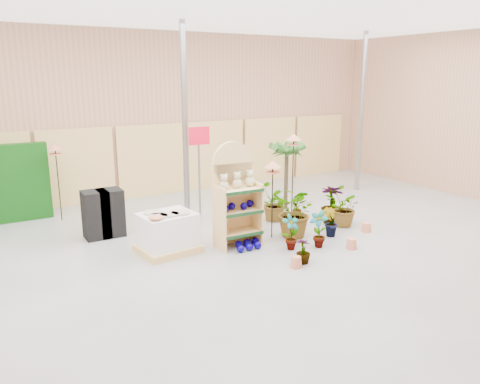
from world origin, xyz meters
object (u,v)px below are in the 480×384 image
object	(u,v)px
bird_table_front	(273,167)
potted_plant_2	(296,212)
display_shelf	(235,198)
pallet_stack	(168,233)

from	to	relation	value
bird_table_front	potted_plant_2	distance (m)	1.09
bird_table_front	potted_plant_2	size ratio (longest dim) A/B	1.49
display_shelf	potted_plant_2	distance (m)	1.40
display_shelf	bird_table_front	distance (m)	1.02
bird_table_front	potted_plant_2	world-z (taller)	bird_table_front
pallet_stack	potted_plant_2	size ratio (longest dim) A/B	1.07
bird_table_front	potted_plant_2	xyz separation A→B (m)	(0.46, -0.21, -0.97)
display_shelf	bird_table_front	size ratio (longest dim) A/B	1.26
pallet_stack	potted_plant_2	world-z (taller)	potted_plant_2
display_shelf	bird_table_front	bearing A→B (deg)	-2.89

